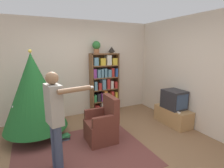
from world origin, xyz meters
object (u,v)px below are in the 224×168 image
at_px(table_lamp, 112,50).
at_px(television, 174,99).
at_px(potted_plant, 96,46).
at_px(christmas_tree, 34,92).
at_px(standing_person, 55,115).
at_px(armchair, 102,126).
at_px(bookshelf, 105,84).

bearing_deg(table_lamp, television, -56.44).
bearing_deg(potted_plant, christmas_tree, -156.45).
bearing_deg(standing_person, television, 89.96).
xyz_separation_m(armchair, table_lamp, (0.91, 1.46, 1.50)).
bearing_deg(armchair, television, 89.92).
xyz_separation_m(bookshelf, table_lamp, (0.23, 0.01, 0.98)).
height_order(christmas_tree, table_lamp, table_lamp).
distance_m(armchair, potted_plant, 2.21).
relative_size(christmas_tree, armchair, 2.00).
xyz_separation_m(christmas_tree, potted_plant, (1.65, 0.72, 0.92)).
distance_m(bookshelf, armchair, 1.69).
distance_m(armchair, standing_person, 1.25).
xyz_separation_m(television, potted_plant, (-1.44, 1.48, 1.27)).
distance_m(television, standing_person, 2.91).
relative_size(bookshelf, standing_person, 1.11).
bearing_deg(television, table_lamp, 123.56).
xyz_separation_m(christmas_tree, table_lamp, (2.10, 0.72, 0.83)).
bearing_deg(bookshelf, table_lamp, 1.66).
bearing_deg(potted_plant, bookshelf, -1.63).
bearing_deg(table_lamp, christmas_tree, -161.14).
height_order(bookshelf, standing_person, bookshelf).
relative_size(armchair, standing_person, 0.59).
distance_m(television, armchair, 1.92).
distance_m(bookshelf, christmas_tree, 2.01).
distance_m(christmas_tree, table_lamp, 2.37).
bearing_deg(armchair, christmas_tree, -121.47).
relative_size(television, christmas_tree, 0.28).
xyz_separation_m(bookshelf, television, (1.21, -1.47, -0.21)).
height_order(armchair, standing_person, standing_person).
xyz_separation_m(standing_person, potted_plant, (1.41, 2.00, 1.00)).
relative_size(armchair, table_lamp, 4.60).
height_order(christmas_tree, potted_plant, potted_plant).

